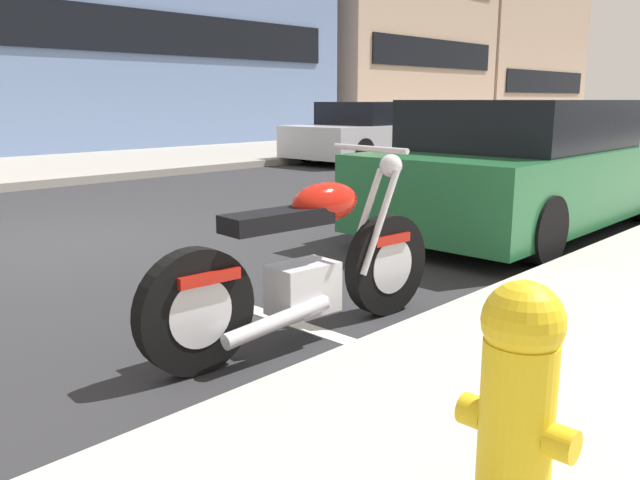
{
  "coord_description": "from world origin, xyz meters",
  "views": [
    {
      "loc": [
        -2.77,
        -6.36,
        1.42
      ],
      "look_at": [
        0.18,
        -3.55,
        0.53
      ],
      "focal_mm": 36.45,
      "sensor_mm": 36.0,
      "label": 1
    }
  ],
  "objects_px": {
    "parked_motorcycle": "(306,268)",
    "parked_car_mid_block": "(525,169)",
    "car_opposite_curb": "(375,132)",
    "fire_hydrant": "(518,401)"
  },
  "relations": [
    {
      "from": "fire_hydrant",
      "to": "parked_motorcycle",
      "type": "bearing_deg",
      "value": 62.41
    },
    {
      "from": "parked_motorcycle",
      "to": "fire_hydrant",
      "type": "xyz_separation_m",
      "value": [
        -0.96,
        -1.83,
        0.11
      ]
    },
    {
      "from": "parked_motorcycle",
      "to": "parked_car_mid_block",
      "type": "bearing_deg",
      "value": 13.5
    },
    {
      "from": "car_opposite_curb",
      "to": "parked_motorcycle",
      "type": "bearing_deg",
      "value": 35.74
    },
    {
      "from": "parked_motorcycle",
      "to": "car_opposite_curb",
      "type": "bearing_deg",
      "value": 41.55
    },
    {
      "from": "parked_motorcycle",
      "to": "fire_hydrant",
      "type": "distance_m",
      "value": 2.07
    },
    {
      "from": "parked_car_mid_block",
      "to": "parked_motorcycle",
      "type": "bearing_deg",
      "value": -171.69
    },
    {
      "from": "parked_motorcycle",
      "to": "parked_car_mid_block",
      "type": "relative_size",
      "value": 0.5
    },
    {
      "from": "parked_motorcycle",
      "to": "car_opposite_curb",
      "type": "height_order",
      "value": "car_opposite_curb"
    },
    {
      "from": "parked_car_mid_block",
      "to": "car_opposite_curb",
      "type": "height_order",
      "value": "parked_car_mid_block"
    }
  ]
}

